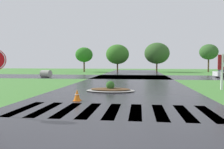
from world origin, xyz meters
TOP-DOWN VIEW (x-y plane):
  - ground_plane at (0.00, 0.00)m, footprint 120.00×120.00m
  - asphalt_roadway at (0.00, 10.00)m, footprint 9.38×80.00m
  - asphalt_cross_road at (0.00, 24.11)m, footprint 90.00×8.45m
  - crosswalk_stripes at (0.00, 3.75)m, footprint 7.65×2.94m
  - median_island at (-0.83, 9.54)m, footprint 3.14×1.89m
  - drainage_pipe_stack at (-10.48, 21.84)m, footprint 1.41×1.16m
  - traffic_cone at (-1.98, 5.78)m, footprint 0.36×0.36m
  - background_treeline at (3.35, 39.14)m, footprint 34.03×5.63m

SIDE VIEW (x-z plane):
  - ground_plane at x=0.00m, z-range -0.10..0.00m
  - asphalt_roadway at x=0.00m, z-range 0.00..0.01m
  - asphalt_cross_road at x=0.00m, z-range 0.00..0.01m
  - crosswalk_stripes at x=0.00m, z-range 0.00..0.01m
  - median_island at x=-0.83m, z-range -0.21..0.47m
  - traffic_cone at x=-1.98m, z-range -0.01..0.55m
  - drainage_pipe_stack at x=-10.48m, z-range 0.00..0.91m
  - background_treeline at x=3.35m, z-range 0.72..6.36m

